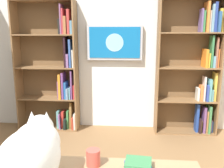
# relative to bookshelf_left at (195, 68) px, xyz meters

# --- Properties ---
(wall_back) EXTENTS (4.52, 0.06, 2.70)m
(wall_back) POSITION_rel_bookshelf_left_xyz_m (1.19, -0.17, 0.34)
(wall_back) COLOR silver
(wall_back) RESTS_ON ground
(bookshelf_left) EXTENTS (0.91, 0.28, 2.03)m
(bookshelf_left) POSITION_rel_bookshelf_left_xyz_m (0.00, 0.00, 0.00)
(bookshelf_left) COLOR brown
(bookshelf_left) RESTS_ON ground
(bookshelf_right) EXTENTS (0.95, 0.28, 1.99)m
(bookshelf_right) POSITION_rel_bookshelf_left_xyz_m (2.14, -0.00, -0.05)
(bookshelf_right) COLOR brown
(bookshelf_right) RESTS_ON ground
(wall_mounted_tv) EXTENTS (0.84, 0.07, 0.53)m
(wall_mounted_tv) POSITION_rel_bookshelf_left_xyz_m (1.21, -0.08, 0.37)
(wall_mounted_tv) COLOR #B7B7BC
(cat) EXTENTS (0.28, 0.60, 0.34)m
(cat) POSITION_rel_bookshelf_left_xyz_m (1.44, 2.61, -0.06)
(cat) COLOR white
(cat) RESTS_ON desk
(coffee_mug) EXTENTS (0.08, 0.08, 0.10)m
(coffee_mug) POSITION_rel_bookshelf_left_xyz_m (1.17, 2.40, -0.18)
(coffee_mug) COLOR #D84C3F
(coffee_mug) RESTS_ON desk
(desk_book_stack) EXTENTS (0.16, 0.14, 0.05)m
(desk_book_stack) POSITION_rel_bookshelf_left_xyz_m (0.92, 2.42, -0.20)
(desk_book_stack) COLOR #2D4C93
(desk_book_stack) RESTS_ON desk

